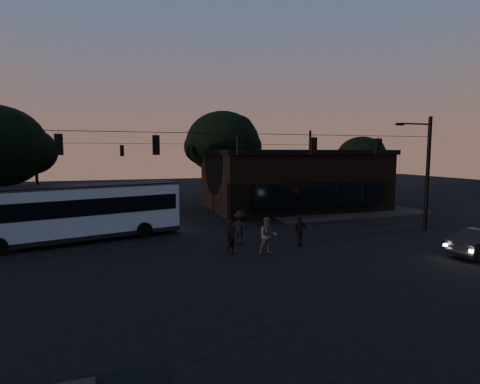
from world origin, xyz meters
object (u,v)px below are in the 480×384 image
object	(u,v)px
bus	(78,210)
pedestrian_d	(240,228)
pedestrian_b	(268,236)
pedestrian_a	(231,237)
pedestrian_c	(299,230)
building	(292,179)

from	to	relation	value
bus	pedestrian_d	bearing A→B (deg)	-39.49
bus	pedestrian_b	xyz separation A→B (m)	(9.43, -6.20, -0.89)
pedestrian_a	pedestrian_c	size ratio (longest dim) A/B	1.01
bus	pedestrian_a	world-z (taller)	bus
building	bus	distance (m)	19.44
building	pedestrian_a	bearing A→B (deg)	-126.31
pedestrian_a	pedestrian_c	distance (m)	4.15
pedestrian_b	pedestrian_d	size ratio (longest dim) A/B	0.99
building	pedestrian_b	world-z (taller)	building
building	pedestrian_a	size ratio (longest dim) A/B	8.63
building	bus	bearing A→B (deg)	-155.56
bus	pedestrian_d	size ratio (longest dim) A/B	6.23
pedestrian_a	pedestrian_d	xyz separation A→B (m)	(1.05, 1.75, 0.07)
pedestrian_b	pedestrian_c	xyz separation A→B (m)	(2.32, 1.08, -0.08)
bus	pedestrian_c	bearing A→B (deg)	-38.91
pedestrian_b	building	bearing A→B (deg)	67.43
bus	pedestrian_a	size ratio (longest dim) A/B	6.73
bus	pedestrian_b	bearing A→B (deg)	-48.71
pedestrian_c	pedestrian_d	bearing A→B (deg)	-37.14
pedestrian_b	pedestrian_c	bearing A→B (deg)	32.56
building	pedestrian_c	bearing A→B (deg)	-114.28
pedestrian_d	pedestrian_a	bearing A→B (deg)	97.36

